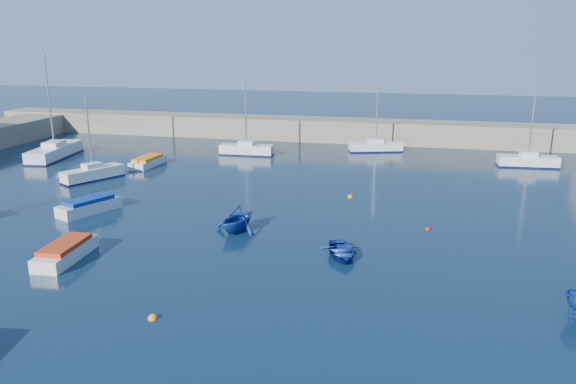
% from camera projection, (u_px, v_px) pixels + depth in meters
% --- Properties ---
extents(ground, '(220.00, 220.00, 0.00)m').
position_uv_depth(ground, '(251.00, 317.00, 25.45)').
color(ground, '#0C2137').
rests_on(ground, ground).
extents(back_wall, '(96.00, 4.50, 2.60)m').
position_uv_depth(back_wall, '(359.00, 131.00, 68.33)').
color(back_wall, '#79705C').
rests_on(back_wall, ground).
extents(sailboat_3, '(3.93, 5.57, 7.38)m').
position_uv_depth(sailboat_3, '(93.00, 173.00, 49.87)').
color(sailboat_3, silver).
rests_on(sailboat_3, ground).
extents(sailboat_4, '(3.41, 8.55, 10.82)m').
position_uv_depth(sailboat_4, '(55.00, 151.00, 59.05)').
color(sailboat_4, silver).
rests_on(sailboat_4, ground).
extents(sailboat_5, '(5.78, 1.75, 7.69)m').
position_uv_depth(sailboat_5, '(246.00, 149.00, 60.55)').
color(sailboat_5, silver).
rests_on(sailboat_5, ground).
extents(sailboat_6, '(6.06, 3.31, 7.71)m').
position_uv_depth(sailboat_6, '(376.00, 146.00, 62.44)').
color(sailboat_6, silver).
rests_on(sailboat_6, ground).
extents(sailboat_7, '(5.75, 1.98, 7.58)m').
position_uv_depth(sailboat_7, '(528.00, 161.00, 54.96)').
color(sailboat_7, silver).
rests_on(sailboat_7, ground).
extents(motorboat_0, '(1.88, 4.69, 1.03)m').
position_uv_depth(motorboat_0, '(66.00, 251.00, 31.95)').
color(motorboat_0, silver).
rests_on(motorboat_0, ground).
extents(motorboat_1, '(3.29, 4.78, 1.11)m').
position_uv_depth(motorboat_1, '(89.00, 206.00, 40.54)').
color(motorboat_1, silver).
rests_on(motorboat_1, ground).
extents(motorboat_2, '(1.89, 4.76, 0.96)m').
position_uv_depth(motorboat_2, '(148.00, 161.00, 55.33)').
color(motorboat_2, silver).
rests_on(motorboat_2, ground).
extents(dinghy_center, '(3.21, 3.82, 0.68)m').
position_uv_depth(dinghy_center, '(341.00, 251.00, 32.35)').
color(dinghy_center, navy).
rests_on(dinghy_center, ground).
extents(dinghy_left, '(3.84, 4.14, 1.79)m').
position_uv_depth(dinghy_left, '(237.00, 219.00, 36.42)').
color(dinghy_left, navy).
rests_on(dinghy_left, ground).
extents(buoy_0, '(0.45, 0.45, 0.45)m').
position_uv_depth(buoy_0, '(153.00, 319.00, 25.28)').
color(buoy_0, orange).
rests_on(buoy_0, ground).
extents(buoy_1, '(0.39, 0.39, 0.39)m').
position_uv_depth(buoy_1, '(428.00, 229.00, 37.08)').
color(buoy_1, red).
rests_on(buoy_1, ground).
extents(buoy_3, '(0.44, 0.44, 0.44)m').
position_uv_depth(buoy_3, '(350.00, 197.00, 44.59)').
color(buoy_3, orange).
rests_on(buoy_3, ground).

